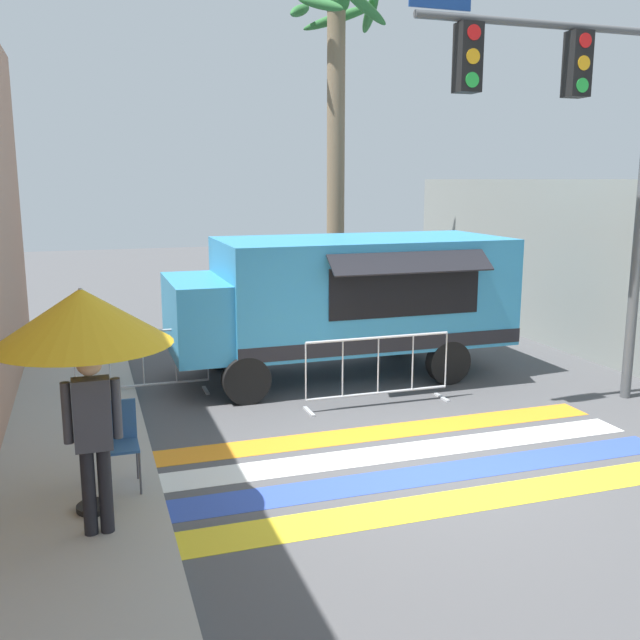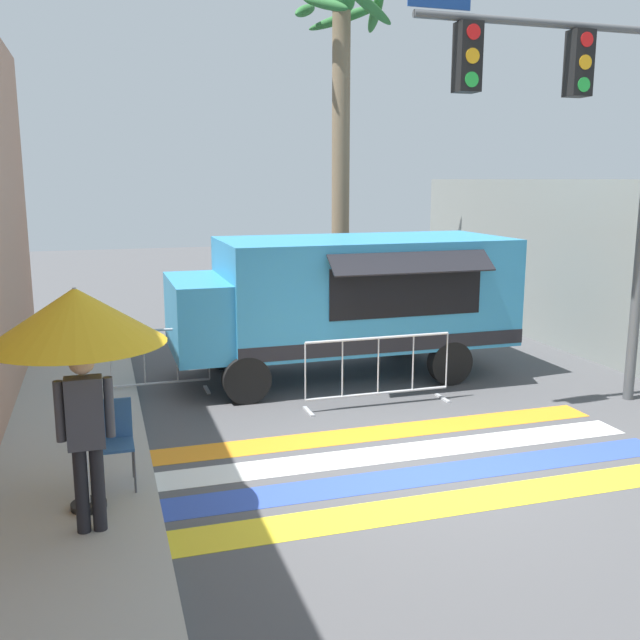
# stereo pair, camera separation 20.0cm
# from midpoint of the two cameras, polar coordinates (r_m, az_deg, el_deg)

# --- Properties ---
(ground_plane) EXTENTS (60.00, 60.00, 0.00)m
(ground_plane) POSITION_cam_midpoint_polar(r_m,az_deg,el_deg) (9.04, 7.90, -11.50)
(ground_plane) COLOR #4C4C4F
(concrete_wall_right) EXTENTS (0.20, 16.00, 3.47)m
(concrete_wall_right) POSITION_cam_midpoint_polar(r_m,az_deg,el_deg) (14.06, 22.93, 3.22)
(concrete_wall_right) COLOR gray
(concrete_wall_right) RESTS_ON ground_plane
(crosswalk_painted) EXTENTS (6.40, 2.84, 0.01)m
(crosswalk_painted) POSITION_cam_midpoint_polar(r_m,az_deg,el_deg) (9.15, 7.52, -11.18)
(crosswalk_painted) COLOR yellow
(crosswalk_painted) RESTS_ON ground_plane
(food_truck) EXTENTS (5.91, 2.84, 2.46)m
(food_truck) POSITION_cam_midpoint_polar(r_m,az_deg,el_deg) (12.57, 0.96, 1.99)
(food_truck) COLOR #338CBF
(food_truck) RESTS_ON ground_plane
(traffic_signal_pole) EXTENTS (4.10, 0.29, 6.09)m
(traffic_signal_pole) POSITION_cam_midpoint_polar(r_m,az_deg,el_deg) (11.30, 19.38, 14.82)
(traffic_signal_pole) COLOR #515456
(traffic_signal_pole) RESTS_ON ground_plane
(patio_umbrella) EXTENTS (1.73, 1.73, 2.29)m
(patio_umbrella) POSITION_cam_midpoint_polar(r_m,az_deg,el_deg) (7.30, -19.24, 0.17)
(patio_umbrella) COLOR black
(patio_umbrella) RESTS_ON sidewalk_left
(folding_chair) EXTENTS (0.45, 0.45, 0.95)m
(folding_chair) POSITION_cam_midpoint_polar(r_m,az_deg,el_deg) (8.19, -16.65, -8.89)
(folding_chair) COLOR #4C4C51
(folding_chair) RESTS_ON sidewalk_left
(vendor_person) EXTENTS (0.53, 0.24, 1.79)m
(vendor_person) POSITION_cam_midpoint_polar(r_m,az_deg,el_deg) (7.05, -18.47, -8.34)
(vendor_person) COLOR black
(vendor_person) RESTS_ON sidewalk_left
(barricade_front) EXTENTS (2.37, 0.44, 1.10)m
(barricade_front) POSITION_cam_midpoint_polar(r_m,az_deg,el_deg) (11.09, 4.16, -4.08)
(barricade_front) COLOR #B7BABF
(barricade_front) RESTS_ON ground_plane
(barricade_side) EXTENTS (2.11, 0.44, 1.10)m
(barricade_side) POSITION_cam_midpoint_polar(r_m,az_deg,el_deg) (11.86, -14.43, -3.44)
(barricade_side) COLOR #B7BABF
(barricade_side) RESTS_ON ground_plane
(palm_tree) EXTENTS (2.47, 2.45, 7.67)m
(palm_tree) POSITION_cam_midpoint_polar(r_m,az_deg,el_deg) (16.97, 0.97, 15.98)
(palm_tree) COLOR #7A664C
(palm_tree) RESTS_ON ground_plane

